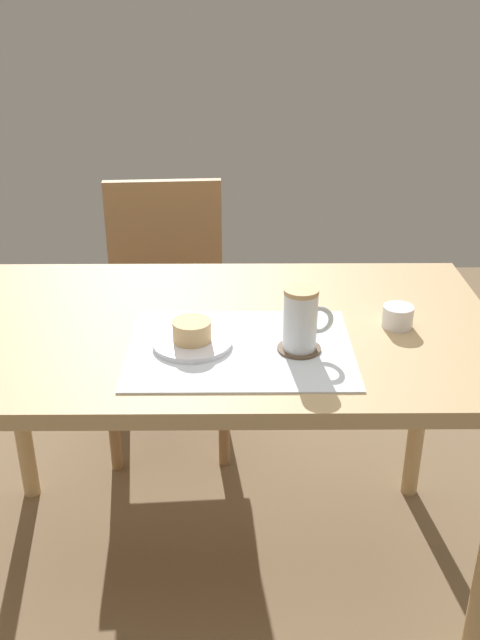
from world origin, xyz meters
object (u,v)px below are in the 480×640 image
dining_table (215,355)px  pastry (192,331)px  wooden_chair (166,304)px  coffee_mug (301,319)px  pastry_plate (192,343)px  sugar_bowl (398,316)px

dining_table → pastry: pastry is taller
wooden_chair → coffee_mug: 0.98m
pastry → coffee_mug: coffee_mug is taller
coffee_mug → pastry_plate: bearing=174.4°
wooden_chair → coffee_mug: coffee_mug is taller
dining_table → pastry: 0.17m
wooden_chair → pastry: (0.14, -0.81, 0.31)m
pastry_plate → sugar_bowl: sugar_bowl is taller
pastry → sugar_bowl: bearing=11.5°
wooden_chair → pastry_plate: wooden_chair is taller
wooden_chair → coffee_mug: bearing=110.0°
pastry_plate → pastry: bearing=180.0°
pastry → coffee_mug: 0.23m
pastry → dining_table: bearing=67.9°
pastry_plate → coffee_mug: size_ratio=1.26×
dining_table → coffee_mug: size_ratio=9.54×
wooden_chair → pastry: size_ratio=10.44×
wooden_chair → pastry: bearing=95.9°
dining_table → wooden_chair: 0.75m
dining_table → pastry: (-0.05, -0.11, 0.12)m
coffee_mug → sugar_bowl: coffee_mug is taller
dining_table → wooden_chair: (-0.18, 0.70, -0.19)m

